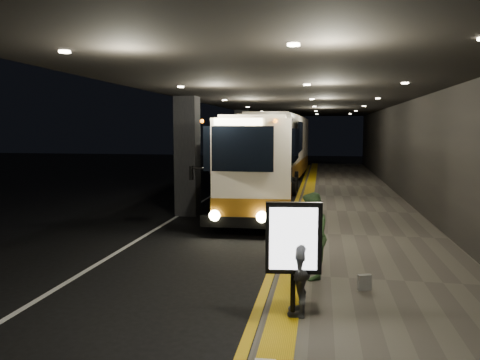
% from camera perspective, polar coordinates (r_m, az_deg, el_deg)
% --- Properties ---
extents(ground, '(90.00, 90.00, 0.00)m').
position_cam_1_polar(ground, '(13.59, -4.97, -7.43)').
color(ground, black).
extents(lane_line_white, '(0.12, 50.00, 0.01)m').
position_cam_1_polar(lane_line_white, '(18.79, -6.37, -3.64)').
color(lane_line_white, silver).
rests_on(lane_line_white, ground).
extents(kerb_stripe_yellow, '(0.18, 50.00, 0.01)m').
position_cam_1_polar(kerb_stripe_yellow, '(18.08, 6.40, -4.02)').
color(kerb_stripe_yellow, gold).
rests_on(kerb_stripe_yellow, ground).
extents(sidewalk, '(4.50, 50.00, 0.15)m').
position_cam_1_polar(sidewalk, '(18.08, 14.03, -3.94)').
color(sidewalk, '#514C44').
rests_on(sidewalk, ground).
extents(tactile_strip, '(0.50, 50.00, 0.01)m').
position_cam_1_polar(tactile_strip, '(18.03, 7.99, -3.59)').
color(tactile_strip, gold).
rests_on(tactile_strip, sidewalk).
extents(terminal_wall, '(0.10, 50.00, 6.00)m').
position_cam_1_polar(terminal_wall, '(18.12, 21.41, 5.14)').
color(terminal_wall, black).
rests_on(terminal_wall, ground).
extents(support_columns, '(0.80, 24.80, 4.40)m').
position_cam_1_polar(support_columns, '(17.50, -6.42, 2.88)').
color(support_columns, black).
rests_on(support_columns, ground).
extents(canopy, '(9.00, 50.00, 0.40)m').
position_cam_1_polar(canopy, '(17.84, 7.07, 10.65)').
color(canopy, black).
rests_on(canopy, support_columns).
extents(coach_main, '(3.03, 11.41, 3.52)m').
position_cam_1_polar(coach_main, '(18.92, 2.75, 1.61)').
color(coach_main, '#F0E1C9').
rests_on(coach_main, ground).
extents(coach_second, '(3.05, 12.62, 3.94)m').
position_cam_1_polar(coach_second, '(28.45, 4.85, 3.53)').
color(coach_second, '#F0E1C9').
rests_on(coach_second, ground).
extents(passenger_boarding, '(0.38, 0.56, 1.49)m').
position_cam_1_polar(passenger_boarding, '(10.38, 8.40, -6.68)').
color(passenger_boarding, '#BA575F').
rests_on(passenger_boarding, sidewalk).
extents(passenger_waiting_green, '(0.60, 0.90, 1.77)m').
position_cam_1_polar(passenger_waiting_green, '(9.70, 8.61, -6.73)').
color(passenger_waiting_green, '#456C3C').
rests_on(passenger_waiting_green, sidewalk).
extents(passenger_waiting_grey, '(0.48, 0.93, 1.58)m').
position_cam_1_polar(passenger_waiting_grey, '(7.83, 7.32, -10.60)').
color(passenger_waiting_grey, '#4D4E52').
rests_on(passenger_waiting_grey, sidewalk).
extents(bag_polka, '(0.27, 0.18, 0.30)m').
position_cam_1_polar(bag_polka, '(9.39, 14.92, -11.97)').
color(bag_polka, black).
rests_on(bag_polka, sidewalk).
extents(info_sign, '(0.90, 0.22, 1.90)m').
position_cam_1_polar(info_sign, '(7.57, 6.54, -7.31)').
color(info_sign, black).
rests_on(info_sign, sidewalk).
extents(stanchion_post, '(0.05, 0.05, 1.12)m').
position_cam_1_polar(stanchion_post, '(10.51, 6.61, -7.51)').
color(stanchion_post, black).
rests_on(stanchion_post, sidewalk).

